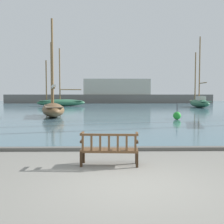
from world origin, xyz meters
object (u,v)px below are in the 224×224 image
(sailboat_far_port, at_px, (53,108))
(sailboat_centre_channel, at_px, (199,102))
(channel_buoy, at_px, (177,116))
(sailboat_nearest_starboard, at_px, (61,102))
(park_bench, at_px, (109,149))

(sailboat_far_port, bearing_deg, sailboat_centre_channel, 44.24)
(sailboat_far_port, bearing_deg, channel_buoy, -16.92)
(sailboat_nearest_starboard, height_order, sailboat_centre_channel, sailboat_centre_channel)
(channel_buoy, bearing_deg, sailboat_nearest_starboard, 116.72)
(sailboat_nearest_starboard, xyz_separation_m, channel_buoy, (13.15, -26.11, -0.44))
(sailboat_nearest_starboard, distance_m, channel_buoy, 29.24)
(park_bench, height_order, sailboat_nearest_starboard, sailboat_nearest_starboard)
(sailboat_far_port, xyz_separation_m, sailboat_nearest_starboard, (-3.04, 23.04, -0.01))
(park_bench, bearing_deg, channel_buoy, 68.66)
(sailboat_nearest_starboard, relative_size, sailboat_centre_channel, 0.89)
(park_bench, height_order, sailboat_far_port, sailboat_far_port)
(sailboat_centre_channel, bearing_deg, channel_buoy, -112.41)
(sailboat_centre_channel, xyz_separation_m, channel_buoy, (-8.90, -21.59, -0.52))
(sailboat_far_port, bearing_deg, park_bench, -74.15)
(sailboat_centre_channel, distance_m, channel_buoy, 23.36)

